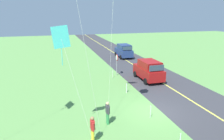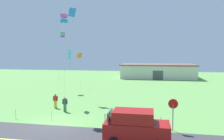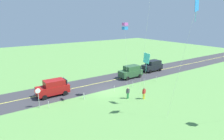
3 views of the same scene
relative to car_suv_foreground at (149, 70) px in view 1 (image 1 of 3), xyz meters
The scene contains 13 objects.
ground_plane 7.79m from the car_suv_foreground, 157.42° to the left, with size 120.00×120.00×0.10m, color #60994C.
asphalt_road 7.27m from the car_suv_foreground, behind, with size 120.00×7.00×0.00m, color #38383D.
road_centre_stripe 7.27m from the car_suv_foreground, behind, with size 120.00×0.16×0.00m, color #E5E04C.
car_suv_foreground is the anchor object (origin of this frame).
car_parked_east_far 12.39m from the car_suv_foreground, ahead, with size 4.40×2.12×2.24m.
stop_sign 4.00m from the car_suv_foreground, 46.44° to the left, with size 0.76×0.08×2.56m.
person_adult_near 10.48m from the car_suv_foreground, 139.23° to the left, with size 0.58×0.22×1.60m.
person_adult_companion 12.64m from the car_suv_foreground, 139.61° to the left, with size 0.58×0.22×1.60m.
kite_blue_mid 13.59m from the car_suv_foreground, 131.33° to the left, with size 1.28×1.92×6.64m.
fence_post_3 8.76m from the car_suv_foreground, 155.26° to the left, with size 0.05×0.05×0.90m, color silver.
fence_post_4 4.75m from the car_suv_foreground, 128.94° to the left, with size 0.05×0.05×0.90m, color silver.
fence_post_5 4.72m from the car_suv_foreground, 128.46° to the left, with size 0.05×0.05×0.90m, color silver.
fence_post_6 4.14m from the car_suv_foreground, 63.57° to the left, with size 0.05×0.05×0.90m, color silver.
Camera 1 is at (-12.91, 7.07, 7.24)m, focal length 32.99 mm.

